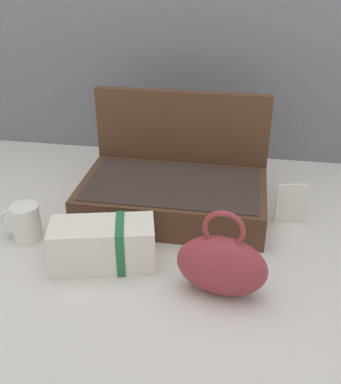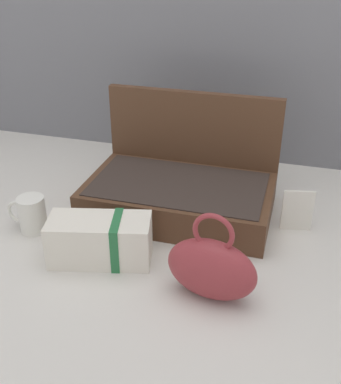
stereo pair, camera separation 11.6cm
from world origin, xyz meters
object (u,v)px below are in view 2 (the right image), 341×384
at_px(open_suitcase, 182,187).
at_px(coffee_mug, 31,214).
at_px(cream_toiletry_bag, 101,240).
at_px(teal_pouch_handbag, 212,268).
at_px(info_card_left, 297,211).

bearing_deg(open_suitcase, coffee_mug, -148.05).
bearing_deg(coffee_mug, cream_toiletry_bag, -16.46).
xyz_separation_m(open_suitcase, teal_pouch_handbag, (0.16, -0.35, 0.00)).
distance_m(teal_pouch_handbag, coffee_mug, 0.53).
distance_m(open_suitcase, info_card_left, 0.32).
bearing_deg(teal_pouch_handbag, coffee_mug, 166.23).
height_order(teal_pouch_handbag, coffee_mug, teal_pouch_handbag).
height_order(open_suitcase, info_card_left, open_suitcase).
relative_size(coffee_mug, info_card_left, 0.94).
height_order(open_suitcase, cream_toiletry_bag, open_suitcase).
distance_m(open_suitcase, cream_toiletry_bag, 0.31).
bearing_deg(cream_toiletry_bag, teal_pouch_handbag, -11.51).
bearing_deg(info_card_left, cream_toiletry_bag, -160.85).
relative_size(cream_toiletry_bag, info_card_left, 2.23).
bearing_deg(cream_toiletry_bag, info_card_left, 30.86).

